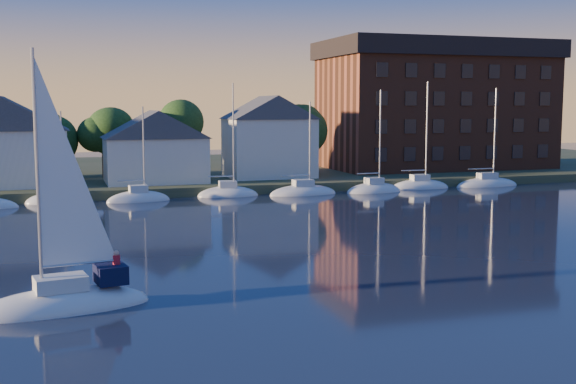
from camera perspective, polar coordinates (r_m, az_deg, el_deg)
name	(u,v)px	position (r m, az deg, el deg)	size (l,w,h in m)	color
ground	(487,339)	(31.65, 15.43, -11.15)	(260.00, 260.00, 0.00)	black
shoreline_land	(182,175)	(101.88, -8.40, 1.36)	(160.00, 50.00, 2.00)	#384327
wooden_dock	(217,194)	(79.42, -5.63, -0.14)	(120.00, 3.00, 1.00)	brown
clubhouse_west	(3,140)	(83.26, -21.59, 3.83)	(13.65, 9.45, 9.64)	white
clubhouse_centre	(155,146)	(82.85, -10.48, 3.63)	(11.55, 8.40, 8.08)	white
clubhouse_east	(269,136)	(87.68, -1.53, 4.48)	(10.50, 8.40, 9.80)	white
condo_block	(435,104)	(103.32, 11.56, 6.81)	(31.00, 17.00, 17.40)	brown
tree_line	(213,125)	(90.04, -5.94, 5.26)	(93.40, 5.40, 8.90)	#3C271B
moored_fleet	(186,198)	(75.72, -8.09, -0.45)	(79.50, 2.40, 12.05)	silver
hero_sailboat	(64,298)	(36.16, -17.26, -8.01)	(8.79, 4.04, 13.33)	silver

